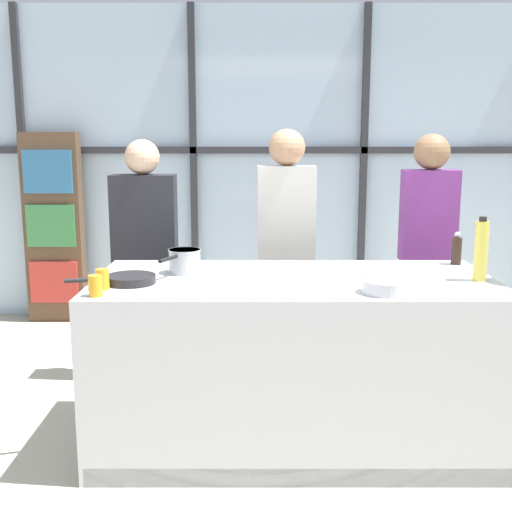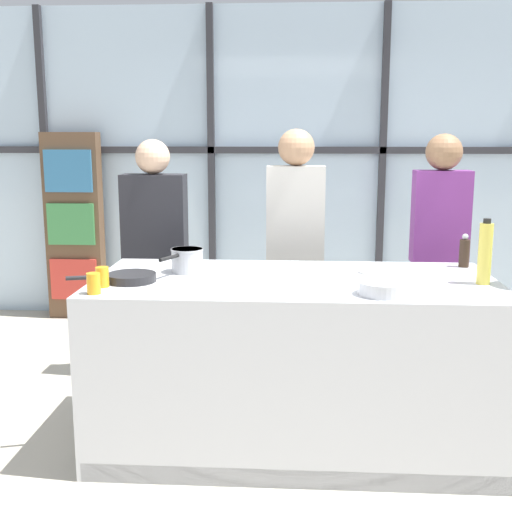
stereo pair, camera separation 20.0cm
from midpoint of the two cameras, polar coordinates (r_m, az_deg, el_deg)
The scene contains 15 objects.
ground_plane at distance 3.72m, azimuth 4.96°, elevation -16.13°, with size 18.00×18.00×0.00m, color #BCB29E.
back_window_wall at distance 5.89m, azimuth 4.61°, elevation 8.06°, with size 6.40×0.10×2.80m.
bookshelf at distance 6.07m, azimuth -14.91°, elevation 2.56°, with size 0.51×0.19×1.70m.
demo_island at distance 3.53m, azimuth 5.06°, elevation -9.40°, with size 2.12×0.98×0.93m.
spectator_far_left at distance 4.41m, azimuth -7.62°, elevation 0.98°, with size 0.43×0.23×1.65m.
spectator_center_left at distance 4.31m, azimuth 4.89°, elevation 1.71°, with size 0.38×0.24×1.72m.
spectator_center_right at distance 4.44m, azimuth 17.28°, elevation 1.38°, with size 0.36×0.24×1.69m.
frying_pan at distance 3.36m, azimuth -9.40°, elevation -1.89°, with size 0.44×0.25×0.04m.
saucepan at distance 3.54m, azimuth -4.50°, elevation -0.34°, with size 0.20×0.31×0.13m.
white_plate at distance 3.61m, azimuth 12.73°, elevation -1.37°, with size 0.25×0.25×0.01m, color white.
mixing_bowl at distance 3.13m, azimuth 13.08°, elevation -2.76°, with size 0.24×0.24×0.06m.
oil_bottle at distance 3.47m, azimuth 21.32°, elevation 0.23°, with size 0.07×0.07×0.34m.
pepper_grinder at distance 3.89m, azimuth 19.50°, elevation 0.32°, with size 0.06×0.06×0.19m.
juice_glass_near at distance 3.13m, azimuth -12.41°, elevation -2.41°, with size 0.07×0.07×0.10m, color orange.
juice_glass_far at distance 3.26m, azimuth -11.74°, elevation -1.85°, with size 0.07×0.07×0.10m, color orange.
Camera 2 is at (-0.00, -3.31, 1.68)m, focal length 45.00 mm.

